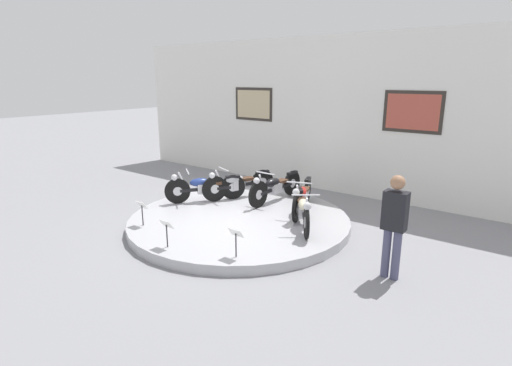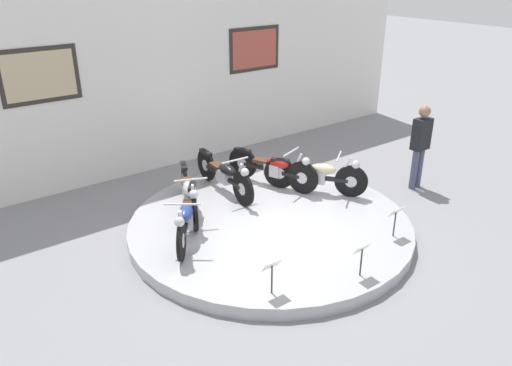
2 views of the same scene
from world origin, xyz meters
name	(u,v)px [view 1 (image 1 of 2)]	position (x,y,z in m)	size (l,w,h in m)	color
ground_plane	(240,225)	(0.00, 0.00, 0.00)	(60.00, 60.00, 0.00)	gray
display_platform	(240,221)	(0.00, 0.00, 0.10)	(4.74, 4.74, 0.20)	#ADADB2
back_wall	(324,115)	(0.00, 3.75, 2.11)	(14.00, 0.22, 4.22)	white
motorcycle_blue	(204,186)	(-1.39, 0.34, 0.57)	(1.23, 1.59, 0.78)	black
motorcycle_silver	(238,183)	(-0.93, 1.07, 0.58)	(0.83, 1.85, 0.79)	black
motorcycle_black	(275,186)	(0.00, 1.36, 0.58)	(0.54, 1.99, 0.79)	black
motorcycle_red	(302,196)	(0.93, 1.07, 0.58)	(0.77, 1.88, 0.79)	black
motorcycle_cream	(303,208)	(1.39, 0.34, 0.57)	(1.20, 1.62, 0.78)	black
info_placard_front_left	(142,208)	(-1.24, -1.60, 0.56)	(0.26, 0.11, 0.51)	#333338
info_placard_front_centre	(166,228)	(0.00, -2.02, 0.56)	(0.26, 0.11, 0.51)	#333338
info_placard_front_right	(236,237)	(1.24, -1.60, 0.56)	(0.26, 0.11, 0.51)	#333338
visitor_standing	(394,221)	(3.43, -0.38, 0.96)	(0.36, 0.22, 1.70)	#4C4C6B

